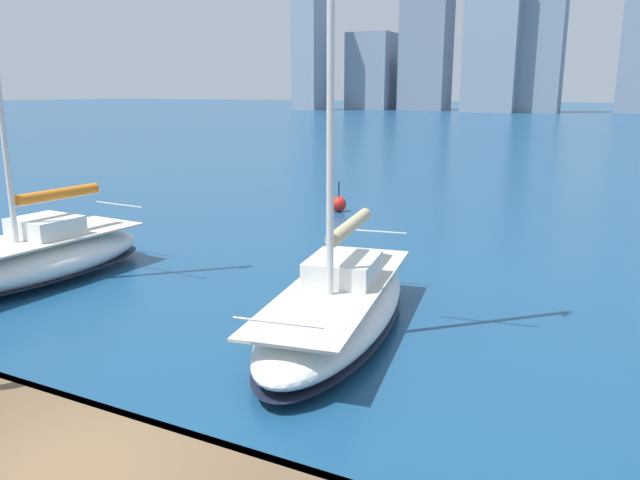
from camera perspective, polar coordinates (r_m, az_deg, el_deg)
name	(u,v)px	position (r m, az deg, el deg)	size (l,w,h in m)	color
dock_pier	(82,465)	(9.53, -20.93, -18.65)	(28.00, 2.80, 0.60)	brown
city_skyline	(626,23)	(166.03, 26.22, 17.35)	(163.19, 22.18, 54.48)	#8B95A4
sailboat_tan	(338,304)	(14.51, 1.62, -5.84)	(3.93, 8.54, 11.61)	white
sailboat_orange	(36,256)	(20.11, -24.52, -1.33)	(3.28, 7.43, 12.22)	white
channel_buoy	(339,204)	(28.81, 1.73, 3.32)	(0.70, 0.70, 1.40)	red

